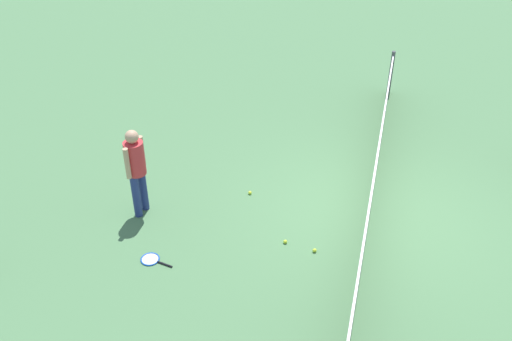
{
  "coord_description": "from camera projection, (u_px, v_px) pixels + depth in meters",
  "views": [
    {
      "loc": [
        8.4,
        0.07,
        6.47
      ],
      "look_at": [
        0.53,
        -1.99,
        0.9
      ],
      "focal_mm": 40.06,
      "sensor_mm": 36.0,
      "label": 1
    }
  ],
  "objects": [
    {
      "name": "court_net",
      "position": [
        373.0,
        189.0,
        10.09
      ],
      "size": [
        10.09,
        0.09,
        1.07
      ],
      "color": "#4C4C51",
      "rests_on": "ground_plane"
    },
    {
      "name": "tennis_ball_near_player",
      "position": [
        285.0,
        242.0,
        9.63
      ],
      "size": [
        0.07,
        0.07,
        0.07
      ],
      "primitive_type": "sphere",
      "color": "#C6E033",
      "rests_on": "ground_plane"
    },
    {
      "name": "ground_plane",
      "position": [
        369.0,
        211.0,
        10.37
      ],
      "size": [
        40.0,
        40.0,
        0.0
      ],
      "primitive_type": "plane",
      "color": "#4C7A4C"
    },
    {
      "name": "tennis_ball_midcourt",
      "position": [
        250.0,
        193.0,
        10.78
      ],
      "size": [
        0.07,
        0.07,
        0.07
      ],
      "primitive_type": "sphere",
      "color": "#C6E033",
      "rests_on": "ground_plane"
    },
    {
      "name": "tennis_ball_by_net",
      "position": [
        315.0,
        250.0,
        9.45
      ],
      "size": [
        0.07,
        0.07,
        0.07
      ],
      "primitive_type": "sphere",
      "color": "#C6E033",
      "rests_on": "ground_plane"
    },
    {
      "name": "player_near_side",
      "position": [
        136.0,
        166.0,
        9.79
      ],
      "size": [
        0.53,
        0.39,
        1.7
      ],
      "color": "navy",
      "rests_on": "ground_plane"
    },
    {
      "name": "tennis_racket_near_player",
      "position": [
        152.0,
        260.0,
        9.3
      ],
      "size": [
        0.37,
        0.6,
        0.03
      ],
      "color": "blue",
      "rests_on": "ground_plane"
    }
  ]
}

